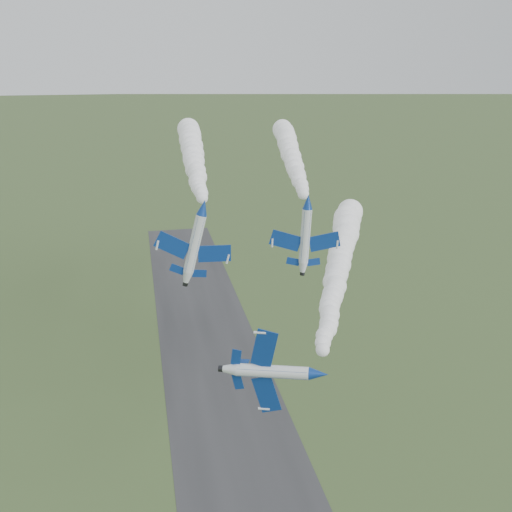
{
  "coord_description": "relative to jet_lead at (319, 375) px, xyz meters",
  "views": [
    {
      "loc": [
        -14.25,
        -64.61,
        68.03
      ],
      "look_at": [
        1.84,
        12.49,
        39.9
      ],
      "focal_mm": 40.0,
      "sensor_mm": 36.0,
      "label": 1
    }
  ],
  "objects": [
    {
      "name": "runway",
      "position": [
        -5.21,
        38.13,
        -31.8
      ],
      "size": [
        24.0,
        260.0,
        0.04
      ],
      "primitive_type": "cube",
      "color": "#2B2B2D",
      "rests_on": "ground"
    },
    {
      "name": "jet_lead",
      "position": [
        0.0,
        0.0,
        0.0
      ],
      "size": [
        7.65,
        12.95,
        11.18
      ],
      "rotation": [
        0.0,
        1.52,
        -0.4
      ],
      "color": "silver"
    },
    {
      "name": "smoke_trail_jet_lead",
      "position": [
        12.64,
        28.9,
        2.25
      ],
      "size": [
        26.68,
        54.07,
        5.34
      ],
      "primitive_type": null,
      "rotation": [
        0.0,
        0.0,
        -0.4
      ],
      "color": "white"
    },
    {
      "name": "jet_pair_left",
      "position": [
        -10.6,
        23.37,
        15.12
      ],
      "size": [
        11.11,
        13.69,
        4.13
      ],
      "rotation": [
        0.0,
        0.25,
        -0.07
      ],
      "color": "silver"
    },
    {
      "name": "smoke_trail_jet_pair_left",
      "position": [
        -8.66,
        55.33,
        16.97
      ],
      "size": [
        9.24,
        57.37,
        5.26
      ],
      "primitive_type": null,
      "rotation": [
        0.0,
        0.0,
        -0.07
      ],
      "color": "white"
    },
    {
      "name": "jet_pair_right",
      "position": [
        5.2,
        23.44,
        15.12
      ],
      "size": [
        10.94,
        12.95,
        3.21
      ],
      "rotation": [
        0.0,
        0.05,
        -0.16
      ],
      "color": "silver"
    },
    {
      "name": "smoke_trail_jet_pair_right",
      "position": [
        13.04,
        62.81,
        15.91
      ],
      "size": [
        16.75,
        73.94,
        5.33
      ],
      "primitive_type": null,
      "rotation": [
        0.0,
        0.0,
        -0.16
      ],
      "color": "white"
    }
  ]
}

